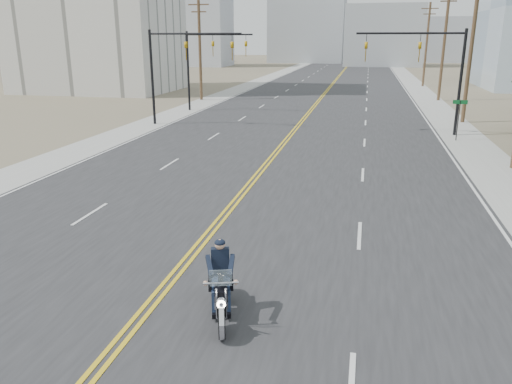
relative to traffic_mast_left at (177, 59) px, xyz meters
The scene contains 17 objects.
road 39.36m from the traffic_mast_left, 76.71° to the left, with size 20.00×200.00×0.01m, color #303033.
sidewalk_left 38.40m from the traffic_mast_left, 93.80° to the left, with size 3.00×200.00×0.01m, color #A5A5A0.
sidewalk_right 43.45m from the traffic_mast_left, 61.68° to the left, with size 3.00×200.00×0.01m, color #A5A5A0.
traffic_mast_left is the anchor object (origin of this frame).
traffic_mast_right 17.95m from the traffic_mast_left, ahead, with size 7.10×0.26×7.00m.
traffic_mast_far 8.01m from the traffic_mast_left, 92.40° to the left, with size 6.10×0.26×7.00m.
street_sign 20.12m from the traffic_mast_left, ahead, with size 0.90×0.06×2.62m.
utility_pole_c 22.31m from the traffic_mast_left, 15.61° to the left, with size 2.20×0.30×11.00m.
utility_pole_d 30.06m from the traffic_mast_left, 44.36° to the left, with size 2.20×0.30×11.50m.
utility_pole_e 43.66m from the traffic_mast_left, 60.53° to the left, with size 2.20×0.30×11.00m.
utility_pole_left 16.39m from the traffic_mast_left, 102.42° to the left, with size 2.20×0.30×10.50m.
haze_bldg_a 87.20m from the traffic_mast_left, 107.41° to the left, with size 14.00×12.00×22.00m, color #B7BCC6.
haze_bldg_b 94.56m from the traffic_mast_left, 79.66° to the left, with size 18.00×14.00×14.00m, color #ADB2B7.
haze_bldg_d 108.34m from the traffic_mast_left, 91.60° to the left, with size 20.00×15.00×26.00m, color #ADB2B7.
haze_bldg_e 122.80m from the traffic_mast_left, 73.94° to the left, with size 14.00×14.00×12.00m, color #B7BCC6.
haze_bldg_f 106.28m from the traffic_mast_left, 112.71° to the left, with size 12.00×12.00×16.00m, color #ADB2B7.
motorcyclist 28.37m from the traffic_mast_left, 67.28° to the right, with size 1.02×2.38×1.86m, color black, non-canonical shape.
Camera 1 is at (4.93, -4.01, 6.37)m, focal length 35.00 mm.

